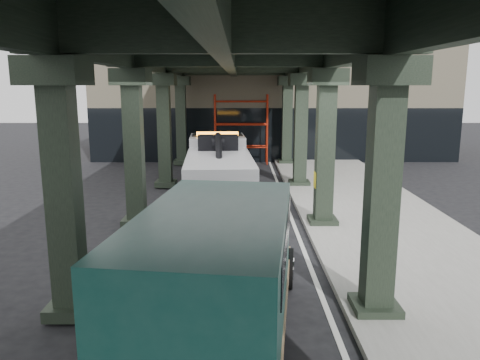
{
  "coord_description": "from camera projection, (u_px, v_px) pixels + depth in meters",
  "views": [
    {
      "loc": [
        -0.08,
        -12.58,
        4.5
      ],
      "look_at": [
        -0.07,
        1.24,
        1.7
      ],
      "focal_mm": 35.0,
      "sensor_mm": 36.0,
      "label": 1
    }
  ],
  "objects": [
    {
      "name": "ground",
      "position": [
        243.0,
        247.0,
        13.22
      ],
      "size": [
        90.0,
        90.0,
        0.0
      ],
      "primitive_type": "plane",
      "color": "black",
      "rests_on": "ground"
    },
    {
      "name": "sidewalk",
      "position": [
        381.0,
        224.0,
        15.17
      ],
      "size": [
        5.0,
        40.0,
        0.15
      ],
      "primitive_type": "cube",
      "color": "gray",
      "rests_on": "ground"
    },
    {
      "name": "lane_stripe",
      "position": [
        294.0,
        226.0,
        15.18
      ],
      "size": [
        0.12,
        38.0,
        0.01
      ],
      "primitive_type": "cube",
      "color": "silver",
      "rests_on": "ground"
    },
    {
      "name": "viaduct",
      "position": [
        229.0,
        53.0,
        14.1
      ],
      "size": [
        7.4,
        32.0,
        6.4
      ],
      "color": "black",
      "rests_on": "ground"
    },
    {
      "name": "building",
      "position": [
        270.0,
        93.0,
        32.03
      ],
      "size": [
        22.0,
        10.0,
        8.0
      ],
      "primitive_type": "cube",
      "color": "#C6B793",
      "rests_on": "ground"
    },
    {
      "name": "scaffolding",
      "position": [
        241.0,
        127.0,
        27.15
      ],
      "size": [
        3.08,
        0.88,
        4.0
      ],
      "color": "#AC210D",
      "rests_on": "ground"
    },
    {
      "name": "tow_truck",
      "position": [
        218.0,
        169.0,
        18.21
      ],
      "size": [
        2.86,
        8.4,
        2.71
      ],
      "rotation": [
        0.0,
        0.0,
        0.06
      ],
      "color": "black",
      "rests_on": "ground"
    },
    {
      "name": "towed_van",
      "position": [
        218.0,
        273.0,
        7.97
      ],
      "size": [
        3.18,
        6.5,
        2.53
      ],
      "rotation": [
        0.0,
        0.0,
        -0.13
      ],
      "color": "#13453E",
      "rests_on": "ground"
    }
  ]
}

